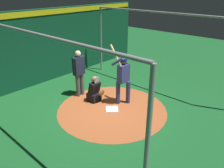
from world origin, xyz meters
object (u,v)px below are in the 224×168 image
Objects in this scene: batter at (123,75)px; catcher at (95,91)px; umpire at (79,71)px; home_plate at (112,109)px.

batter reaches higher than catcher.
catcher is (-0.85, -0.56, -0.69)m from batter.
umpire is (-0.77, -0.04, 0.61)m from catcher.
batter is at bearing 33.46° from catcher.
umpire is at bearing 179.89° from home_plate.
catcher is at bearing 177.27° from home_plate.
home_plate is 0.95m from catcher.
catcher is 0.55× the size of umpire.
home_plate is 0.43× the size of catcher.
umpire reaches higher than catcher.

